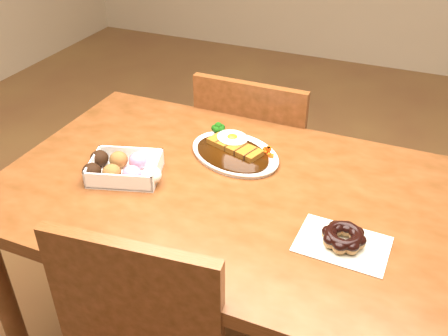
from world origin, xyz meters
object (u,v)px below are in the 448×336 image
at_px(table, 220,214).
at_px(pon_de_ring, 344,238).
at_px(donut_box, 123,168).
at_px(katsu_curry_plate, 234,150).
at_px(chair_far, 258,165).

bearing_deg(table, pon_de_ring, -16.80).
bearing_deg(pon_de_ring, donut_box, 175.99).
distance_m(donut_box, pon_de_ring, 0.62).
distance_m(table, katsu_curry_plate, 0.20).
bearing_deg(chair_far, pon_de_ring, 123.91).
height_order(chair_far, katsu_curry_plate, chair_far).
relative_size(table, katsu_curry_plate, 3.52).
distance_m(chair_far, donut_box, 0.70).
height_order(chair_far, donut_box, chair_far).
relative_size(chair_far, donut_box, 3.76).
relative_size(chair_far, katsu_curry_plate, 2.55).
xyz_separation_m(chair_far, katsu_curry_plate, (0.05, -0.37, 0.29)).
height_order(table, donut_box, donut_box).
bearing_deg(katsu_curry_plate, chair_far, 97.27).
relative_size(donut_box, pon_de_ring, 1.08).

